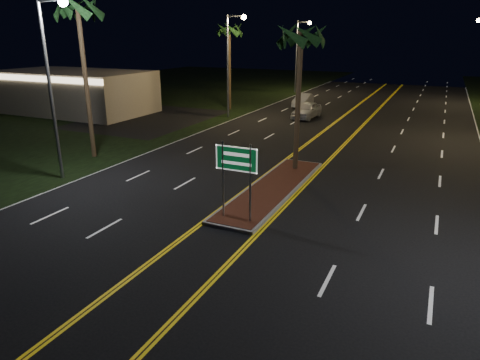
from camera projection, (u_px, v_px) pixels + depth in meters
The scene contains 13 objects.
ground at pixel (203, 251), 15.24m from camera, with size 120.00×120.00×0.00m, color black.
grass_left at pixel (83, 102), 48.72m from camera, with size 40.00×110.00×0.01m, color black.
median_island at pixel (273, 188), 21.22m from camera, with size 2.25×10.25×0.17m.
highway_sign at pixel (236, 166), 16.87m from camera, with size 1.80×0.08×3.20m.
commercial_building at pixel (74, 92), 42.17m from camera, with size 15.00×8.12×4.00m.
streetlight_left_near at pixel (53, 70), 21.11m from camera, with size 1.91×0.44×9.00m.
streetlight_left_mid at pixel (231, 54), 38.26m from camera, with size 1.91×0.44×9.00m.
streetlight_left_far at pixel (299, 48), 55.41m from camera, with size 1.91×0.44×9.00m.
palm_median at pixel (301, 36), 21.90m from camera, with size 2.40×2.40×8.30m.
palm_left_near at pixel (78, 10), 24.32m from camera, with size 2.40×2.40×9.80m.
palm_left_far at pixel (229, 30), 41.89m from camera, with size 2.40×2.40×8.80m.
car_near at pixel (307, 109), 39.36m from camera, with size 2.21×5.15×1.72m, color #B7B9BE.
car_far at pixel (303, 99), 45.70m from camera, with size 2.02×4.71×1.57m, color silver.
Camera 1 is at (6.97, -11.77, 7.32)m, focal length 32.00 mm.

